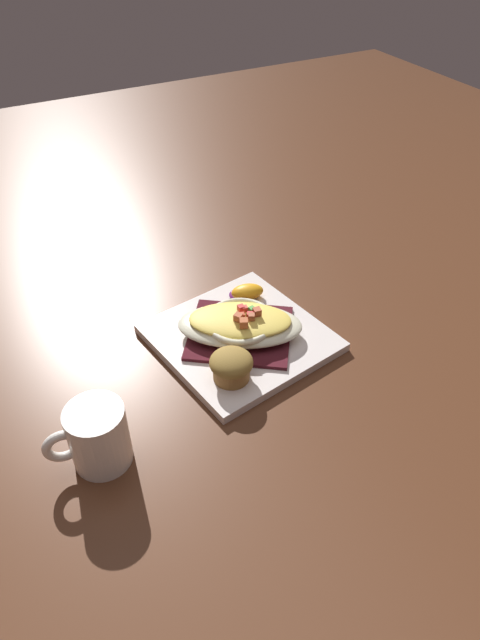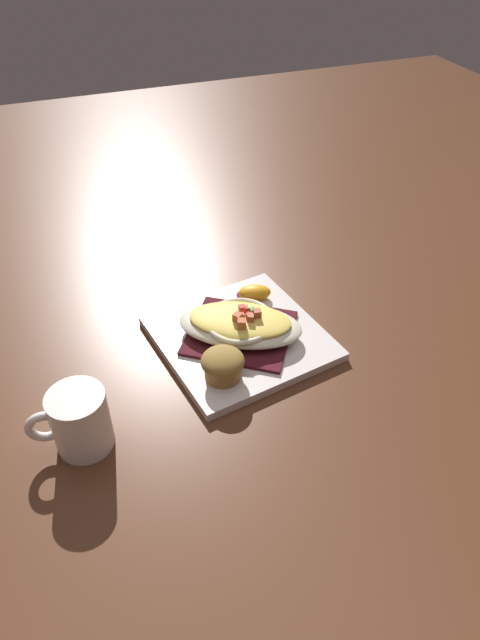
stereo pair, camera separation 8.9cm
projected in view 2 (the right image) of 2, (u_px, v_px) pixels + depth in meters
The scene contains 7 objects.
ground_plane at pixel (240, 341), 0.92m from camera, with size 2.60×2.60×0.00m, color #522E1B.
square_plate at pixel (240, 338), 0.92m from camera, with size 0.25×0.25×0.01m, color white.
folded_napkin at pixel (240, 333), 0.91m from camera, with size 0.16×0.15×0.01m, color #45141C.
gratin_dish at pixel (240, 323), 0.90m from camera, with size 0.20×0.23×0.05m.
muffin at pixel (223, 364), 0.83m from camera, with size 0.06×0.06×0.05m.
orange_garnish at pixel (254, 293), 0.98m from camera, with size 0.05×0.06×0.03m.
coffee_mug at pixel (80, 423), 0.74m from camera, with size 0.08×0.11×0.09m.
Camera 2 is at (-0.64, 0.24, 0.62)m, focal length 31.57 mm.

